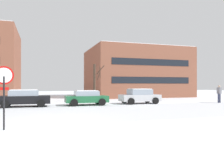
{
  "coord_description": "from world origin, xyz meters",
  "views": [
    {
      "loc": [
        -0.71,
        -11.83,
        1.85
      ],
      "look_at": [
        4.81,
        5.47,
        1.93
      ],
      "focal_mm": 36.81,
      "sensor_mm": 36.0,
      "label": 1
    }
  ],
  "objects_px": {
    "stop_sign": "(4,85)",
    "pedestrian_crossing": "(219,93)",
    "parked_car_green": "(86,97)",
    "parked_car_black": "(24,98)",
    "parked_car_silver": "(140,96)"
  },
  "relations": [
    {
      "from": "parked_car_green",
      "to": "pedestrian_crossing",
      "type": "height_order",
      "value": "pedestrian_crossing"
    },
    {
      "from": "stop_sign",
      "to": "pedestrian_crossing",
      "type": "distance_m",
      "value": 21.21
    },
    {
      "from": "parked_car_black",
      "to": "pedestrian_crossing",
      "type": "bearing_deg",
      "value": -4.54
    },
    {
      "from": "parked_car_black",
      "to": "parked_car_green",
      "type": "xyz_separation_m",
      "value": [
        5.35,
        -0.05,
        -0.05
      ]
    },
    {
      "from": "parked_car_green",
      "to": "pedestrian_crossing",
      "type": "xyz_separation_m",
      "value": [
        13.68,
        -1.46,
        0.36
      ]
    },
    {
      "from": "parked_car_green",
      "to": "pedestrian_crossing",
      "type": "relative_size",
      "value": 2.13
    },
    {
      "from": "stop_sign",
      "to": "pedestrian_crossing",
      "type": "xyz_separation_m",
      "value": [
        19.21,
        8.97,
        -0.78
      ]
    },
    {
      "from": "parked_car_green",
      "to": "parked_car_silver",
      "type": "xyz_separation_m",
      "value": [
        5.35,
        0.06,
        0.05
      ]
    },
    {
      "from": "pedestrian_crossing",
      "to": "parked_car_silver",
      "type": "bearing_deg",
      "value": 169.63
    },
    {
      "from": "stop_sign",
      "to": "parked_car_green",
      "type": "bearing_deg",
      "value": 62.09
    },
    {
      "from": "parked_car_green",
      "to": "parked_car_silver",
      "type": "relative_size",
      "value": 0.98
    },
    {
      "from": "parked_car_black",
      "to": "parked_car_green",
      "type": "height_order",
      "value": "parked_car_black"
    },
    {
      "from": "parked_car_green",
      "to": "parked_car_black",
      "type": "bearing_deg",
      "value": 179.48
    },
    {
      "from": "parked_car_green",
      "to": "pedestrian_crossing",
      "type": "distance_m",
      "value": 13.76
    },
    {
      "from": "stop_sign",
      "to": "parked_car_green",
      "type": "height_order",
      "value": "stop_sign"
    }
  ]
}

